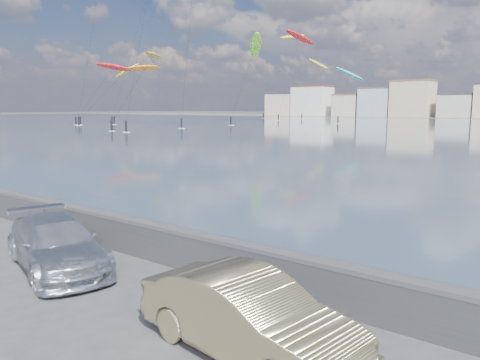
% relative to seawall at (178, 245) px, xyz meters
% --- Properties ---
extents(ground, '(700.00, 700.00, 0.00)m').
position_rel_seawall_xyz_m(ground, '(0.00, -2.70, -0.58)').
color(ground, '#333335').
rests_on(ground, ground).
extents(seawall, '(400.00, 0.36, 1.08)m').
position_rel_seawall_xyz_m(seawall, '(0.00, 0.00, 0.00)').
color(seawall, '#28282B').
rests_on(seawall, ground).
extents(car_silver, '(4.81, 3.08, 1.30)m').
position_rel_seawall_xyz_m(car_silver, '(-2.36, -1.97, 0.07)').
color(car_silver, silver).
rests_on(car_silver, ground).
extents(car_champagne, '(4.28, 1.93, 1.36)m').
position_rel_seawall_xyz_m(car_champagne, '(4.00, -2.41, 0.10)').
color(car_champagne, tan).
rests_on(car_champagne, ground).
extents(kitesurfer_0, '(7.67, 11.81, 14.64)m').
position_rel_seawall_xyz_m(kitesurfer_0, '(-43.83, 106.10, 11.78)').
color(kitesurfer_0, '#19BFBF').
rests_on(kitesurfer_0, ground).
extents(kitesurfer_3, '(6.72, 13.41, 21.19)m').
position_rel_seawall_xyz_m(kitesurfer_3, '(-71.02, 140.15, 17.96)').
color(kitesurfer_3, yellow).
rests_on(kitesurfer_3, ground).
extents(kitesurfer_9, '(8.35, 16.42, 15.45)m').
position_rel_seawall_xyz_m(kitesurfer_9, '(-88.09, 66.48, 13.06)').
color(kitesurfer_9, red).
rests_on(kitesurfer_9, ground).
extents(kitesurfer_11, '(7.90, 18.37, 22.25)m').
position_rel_seawall_xyz_m(kitesurfer_11, '(-60.47, 88.10, 18.32)').
color(kitesurfer_11, '#8CD826').
rests_on(kitesurfer_11, ground).
extents(kitesurfer_13, '(6.71, 12.68, 13.90)m').
position_rel_seawall_xyz_m(kitesurfer_13, '(-56.00, 50.34, 12.37)').
color(kitesurfer_13, '#BF8C19').
rests_on(kitesurfer_13, ground).
extents(kitesurfer_15, '(6.94, 15.24, 28.09)m').
position_rel_seawall_xyz_m(kitesurfer_15, '(-68.29, 122.72, 24.75)').
color(kitesurfer_15, red).
rests_on(kitesurfer_15, ground).
extents(kitesurfer_17, '(9.72, 18.36, 31.66)m').
position_rel_seawall_xyz_m(kitesurfer_17, '(-86.73, 148.42, 29.45)').
color(kitesurfer_17, yellow).
rests_on(kitesurfer_17, ground).
extents(kitesurfer_18, '(7.94, 18.07, 15.51)m').
position_rel_seawall_xyz_m(kitesurfer_18, '(-89.40, 71.51, 12.52)').
color(kitesurfer_18, yellow).
rests_on(kitesurfer_18, ground).
extents(kitesurfer_19, '(4.32, 13.66, 14.80)m').
position_rel_seawall_xyz_m(kitesurfer_19, '(-81.46, 70.39, 12.76)').
color(kitesurfer_19, orange).
rests_on(kitesurfer_19, ground).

